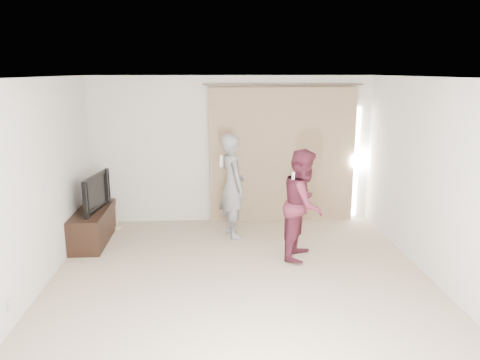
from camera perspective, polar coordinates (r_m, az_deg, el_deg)
name	(u,v)px	position (r m, az deg, el deg)	size (l,w,h in m)	color
floor	(242,286)	(6.11, 0.19, -12.80)	(5.50, 5.50, 0.00)	#C6B194
wall_back	(232,150)	(8.35, -1.03, 3.69)	(5.00, 0.04, 2.60)	beige
wall_left	(30,190)	(6.04, -24.19, -1.16)	(0.04, 5.50, 2.60)	beige
ceiling	(242,77)	(5.49, 0.22, 12.39)	(5.00, 5.50, 0.01)	white
curtain	(283,155)	(8.39, 5.25, 3.01)	(2.80, 0.11, 2.46)	tan
tv_console	(93,226)	(7.86, -17.47, -5.33)	(0.47, 1.37, 0.53)	black
tv	(91,192)	(7.71, -17.75, -1.42)	(1.00, 0.13, 0.58)	black
scratching_post	(112,219)	(8.45, -15.31, -4.56)	(0.31, 0.31, 0.42)	tan
person_man	(232,186)	(7.59, -0.92, -0.71)	(0.57, 0.71, 1.70)	slate
person_woman	(304,204)	(6.80, 7.76, -2.94)	(0.86, 0.95, 1.60)	maroon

